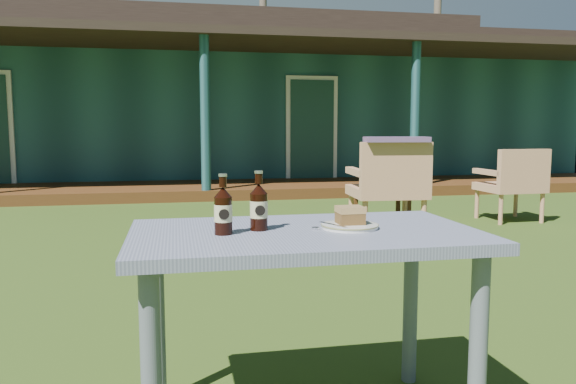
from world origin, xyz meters
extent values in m
plane|color=#334916|center=(0.00, 0.00, 0.00)|extent=(80.00, 80.00, 0.00)
cube|color=#1C454A|center=(0.00, 9.50, 1.30)|extent=(15.00, 6.00, 2.60)
cube|color=black|center=(0.00, 9.50, 2.75)|extent=(15.80, 6.80, 0.30)
cube|color=black|center=(0.00, 9.50, 3.15)|extent=(12.00, 3.50, 0.60)
cube|color=#4D2B12|center=(0.00, 5.60, 0.08)|extent=(15.00, 1.80, 0.16)
cube|color=black|center=(0.00, 5.60, 2.45)|extent=(15.40, 2.00, 0.12)
cylinder|color=#1C454A|center=(0.00, 4.80, 1.23)|extent=(0.14, 0.14, 2.45)
cylinder|color=#1C454A|center=(3.25, 4.80, 1.23)|extent=(0.14, 0.14, 2.45)
cube|color=white|center=(2.00, 6.48, 1.00)|extent=(0.95, 0.06, 2.00)
cube|color=#193D38|center=(2.00, 6.45, 1.00)|extent=(0.80, 0.04, 1.85)
cylinder|color=brown|center=(3.00, 18.50, 4.75)|extent=(0.28, 0.28, 9.50)
cylinder|color=brown|center=(9.50, 17.00, 5.50)|extent=(0.28, 0.28, 11.00)
cube|color=slate|center=(0.00, -1.60, 0.70)|extent=(1.20, 0.70, 0.04)
cylinder|color=slate|center=(-0.52, -1.87, 0.34)|extent=(0.06, 0.06, 0.68)
cylinder|color=slate|center=(0.52, -1.87, 0.34)|extent=(0.06, 0.06, 0.68)
cylinder|color=slate|center=(-0.52, -1.33, 0.34)|extent=(0.06, 0.06, 0.68)
cylinder|color=slate|center=(0.52, -1.33, 0.34)|extent=(0.06, 0.06, 0.68)
cylinder|color=silver|center=(0.16, -1.59, 0.73)|extent=(0.20, 0.20, 0.01)
cylinder|color=olive|center=(0.16, -1.59, 0.73)|extent=(0.20, 0.20, 0.00)
cube|color=brown|center=(0.17, -1.58, 0.75)|extent=(0.09, 0.08, 0.04)
cube|color=#A37E49|center=(0.17, -1.58, 0.79)|extent=(0.09, 0.09, 0.02)
cube|color=silver|center=(0.10, -1.60, 0.74)|extent=(0.07, 0.13, 0.00)
cylinder|color=black|center=(-0.16, -1.57, 0.78)|extent=(0.06, 0.06, 0.13)
cone|color=black|center=(-0.16, -1.57, 0.87)|extent=(0.06, 0.06, 0.04)
cylinder|color=black|center=(-0.16, -1.57, 0.90)|extent=(0.03, 0.03, 0.04)
cylinder|color=silver|center=(-0.16, -1.57, 0.92)|extent=(0.03, 0.03, 0.01)
cylinder|color=#C2BF89|center=(-0.16, -1.57, 0.79)|extent=(0.06, 0.06, 0.06)
cylinder|color=black|center=(-0.16, -1.60, 0.79)|extent=(0.04, 0.00, 0.04)
cylinder|color=black|center=(-0.28, -1.62, 0.78)|extent=(0.06, 0.06, 0.13)
cone|color=black|center=(-0.28, -1.62, 0.86)|extent=(0.06, 0.06, 0.03)
cylinder|color=black|center=(-0.28, -1.62, 0.90)|extent=(0.03, 0.03, 0.03)
cylinder|color=silver|center=(-0.28, -1.62, 0.92)|extent=(0.03, 0.03, 0.01)
cylinder|color=#C2BF89|center=(-0.28, -1.62, 0.79)|extent=(0.06, 0.06, 0.06)
cylinder|color=black|center=(-0.28, -1.65, 0.79)|extent=(0.03, 0.00, 0.03)
cylinder|color=silver|center=(0.04, -1.59, 0.72)|extent=(0.03, 0.03, 0.01)
cube|color=tan|center=(1.64, 1.83, 0.43)|extent=(0.74, 0.69, 0.10)
cube|color=tan|center=(1.62, 1.55, 0.71)|extent=(0.70, 0.13, 0.46)
cube|color=tan|center=(1.95, 1.83, 0.64)|extent=(0.11, 0.61, 0.07)
cube|color=tan|center=(1.33, 1.87, 0.64)|extent=(0.11, 0.61, 0.07)
cylinder|color=tan|center=(1.95, 2.08, 0.19)|extent=(0.05, 0.05, 0.39)
cylinder|color=tan|center=(1.37, 2.12, 0.19)|extent=(0.05, 0.05, 0.39)
cylinder|color=tan|center=(1.92, 1.54, 0.19)|extent=(0.05, 0.05, 0.39)
cylinder|color=tan|center=(1.33, 1.58, 0.19)|extent=(0.05, 0.05, 0.39)
cube|color=tan|center=(3.35, 2.34, 0.39)|extent=(0.63, 0.60, 0.09)
cube|color=tan|center=(3.35, 2.09, 0.63)|extent=(0.62, 0.09, 0.41)
cube|color=tan|center=(3.62, 2.37, 0.57)|extent=(0.08, 0.54, 0.06)
cube|color=tan|center=(3.07, 2.36, 0.57)|extent=(0.08, 0.54, 0.06)
cylinder|color=tan|center=(3.60, 2.59, 0.17)|extent=(0.05, 0.05, 0.34)
cylinder|color=tan|center=(3.08, 2.58, 0.17)|extent=(0.05, 0.05, 0.34)
cylinder|color=tan|center=(3.62, 2.11, 0.17)|extent=(0.05, 0.05, 0.34)
cylinder|color=tan|center=(3.09, 2.10, 0.17)|extent=(0.05, 0.05, 0.34)
cube|color=#644973|center=(1.62, 1.55, 0.96)|extent=(0.62, 0.25, 0.05)
cube|color=#4D2B12|center=(1.77, 2.29, 0.38)|extent=(0.60, 0.40, 0.04)
cube|color=#4D2B12|center=(1.52, 2.14, 0.18)|extent=(0.04, 0.04, 0.36)
cube|color=#4D2B12|center=(2.02, 2.14, 0.18)|extent=(0.04, 0.04, 0.36)
cube|color=#4D2B12|center=(1.52, 2.44, 0.18)|extent=(0.04, 0.04, 0.36)
cube|color=#4D2B12|center=(2.02, 2.44, 0.18)|extent=(0.04, 0.04, 0.36)
camera|label=1|loc=(-0.44, -3.47, 1.07)|focal=35.00mm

